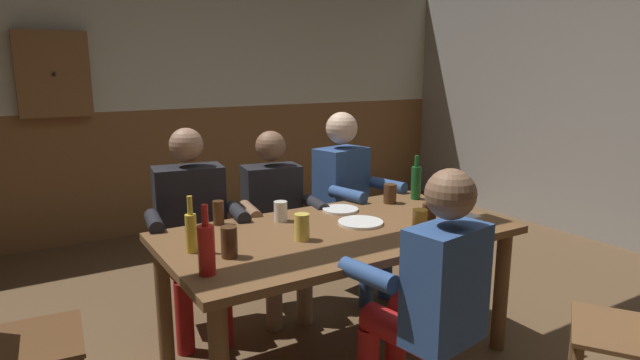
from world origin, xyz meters
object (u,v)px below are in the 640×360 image
dining_table (338,246)px  condiment_caddy (466,220)px  plate_1 (340,210)px  wall_dart_cabinet (53,74)px  person_3 (429,292)px  pint_glass_0 (302,227)px  bottle_0 (416,181)px  pint_glass_7 (229,242)px  bottle_1 (191,231)px  pint_glass_5 (420,220)px  pint_glass_3 (446,220)px  pint_glass_1 (429,214)px  pint_glass_6 (281,211)px  pint_glass_4 (390,194)px  pint_glass_2 (218,213)px  bottle_2 (206,248)px  plate_0 (361,222)px  person_2 (348,195)px  chair_empty_near_right (1,342)px  person_1 (276,215)px  person_0 (192,223)px

dining_table → condiment_caddy: size_ratio=12.92×
plate_1 → wall_dart_cabinet: 2.84m
person_3 → pint_glass_0: size_ratio=8.92×
bottle_0 → pint_glass_7: bottle_0 is taller
bottle_1 → pint_glass_5: size_ratio=2.44×
condiment_caddy → pint_glass_3: (-0.16, -0.01, 0.03)m
bottle_1 → pint_glass_3: bottle_1 is taller
pint_glass_1 → wall_dart_cabinet: size_ratio=0.15×
bottle_1 → pint_glass_6: (0.58, 0.23, -0.05)m
pint_glass_4 → condiment_caddy: bearing=-84.9°
pint_glass_2 → pint_glass_7: 0.52m
condiment_caddy → wall_dart_cabinet: wall_dart_cabinet is taller
bottle_0 → bottle_2: size_ratio=0.96×
plate_0 → pint_glass_5: (0.20, -0.25, 0.05)m
person_2 → chair_empty_near_right: bearing=4.0°
bottle_0 → pint_glass_6: (-0.97, 0.01, -0.06)m
bottle_0 → plate_0: bearing=-157.2°
plate_0 → bottle_2: 0.99m
bottle_2 → pint_glass_1: size_ratio=2.79×
chair_empty_near_right → dining_table: bearing=90.0°
person_2 → bottle_0: size_ratio=4.46×
pint_glass_0 → pint_glass_2: bearing=118.7°
pint_glass_1 → pint_glass_3: 0.14m
condiment_caddy → plate_0: (-0.47, 0.31, -0.02)m
pint_glass_5 → person_1: bearing=111.8°
person_3 → pint_glass_6: bearing=90.7°
person_1 → pint_glass_6: person_1 is taller
chair_empty_near_right → pint_glass_4: (2.12, 0.15, 0.32)m
bottle_1 → wall_dart_cabinet: wall_dart_cabinet is taller
pint_glass_6 → bottle_1: bearing=-158.2°
dining_table → pint_glass_3: pint_glass_3 is taller
bottle_2 → wall_dart_cabinet: (-0.22, 2.96, 0.66)m
person_3 → pint_glass_4: (0.59, 0.99, 0.14)m
person_2 → plate_1: bearing=38.9°
person_3 → wall_dart_cabinet: (-1.01, 3.44, 0.86)m
pint_glass_1 → pint_glass_3: pint_glass_1 is taller
person_2 → bottle_1: 1.48m
pint_glass_2 → chair_empty_near_right: bearing=-165.0°
pint_glass_7 → pint_glass_6: bearing=40.0°
bottle_0 → pint_glass_5: bearing=-129.8°
plate_0 → bottle_2: bearing=-165.4°
person_2 → pint_glass_1: size_ratio=11.92×
person_3 → wall_dart_cabinet: bearing=97.1°
plate_1 → chair_empty_near_right: bearing=-174.7°
plate_1 → bottle_2: 1.14m
pint_glass_6 → bottle_0: bearing=-0.7°
person_0 → person_1: person_0 is taller
condiment_caddy → pint_glass_6: 1.00m
bottle_0 → pint_glass_4: bottle_0 is taller
person_2 → bottle_2: bearing=23.4°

